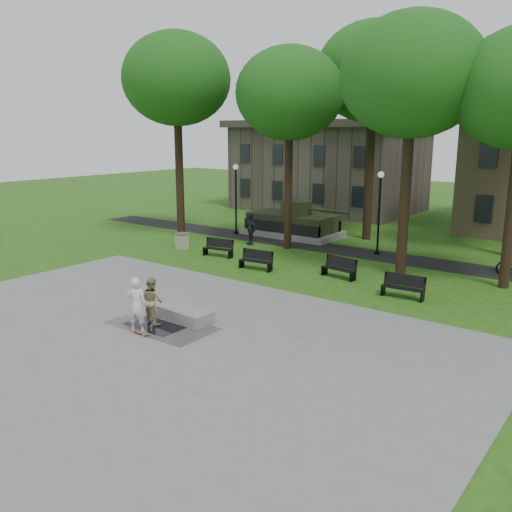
{
  "coord_description": "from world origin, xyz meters",
  "views": [
    {
      "loc": [
        13.42,
        -16.06,
        6.94
      ],
      "look_at": [
        -1.08,
        2.89,
        1.4
      ],
      "focal_mm": 38.0,
      "sensor_mm": 36.0,
      "label": 1
    }
  ],
  "objects_px": {
    "concrete_block": "(185,314)",
    "park_bench_0": "(219,247)",
    "friend_watching": "(152,301)",
    "skateboarder": "(137,305)",
    "trash_bin": "(182,241)"
  },
  "relations": [
    {
      "from": "concrete_block",
      "to": "friend_watching",
      "type": "bearing_deg",
      "value": -126.21
    },
    {
      "from": "friend_watching",
      "to": "park_bench_0",
      "type": "height_order",
      "value": "friend_watching"
    },
    {
      "from": "skateboarder",
      "to": "friend_watching",
      "type": "relative_size",
      "value": 1.14
    },
    {
      "from": "skateboarder",
      "to": "park_bench_0",
      "type": "bearing_deg",
      "value": -90.82
    },
    {
      "from": "skateboarder",
      "to": "park_bench_0",
      "type": "height_order",
      "value": "skateboarder"
    },
    {
      "from": "skateboarder",
      "to": "friend_watching",
      "type": "height_order",
      "value": "skateboarder"
    },
    {
      "from": "friend_watching",
      "to": "park_bench_0",
      "type": "relative_size",
      "value": 0.95
    },
    {
      "from": "park_bench_0",
      "to": "skateboarder",
      "type": "bearing_deg",
      "value": -70.14
    },
    {
      "from": "trash_bin",
      "to": "park_bench_0",
      "type": "bearing_deg",
      "value": -2.43
    },
    {
      "from": "concrete_block",
      "to": "park_bench_0",
      "type": "bearing_deg",
      "value": 124.47
    },
    {
      "from": "concrete_block",
      "to": "trash_bin",
      "type": "height_order",
      "value": "trash_bin"
    },
    {
      "from": "friend_watching",
      "to": "trash_bin",
      "type": "distance_m",
      "value": 12.98
    },
    {
      "from": "concrete_block",
      "to": "park_bench_0",
      "type": "relative_size",
      "value": 1.19
    },
    {
      "from": "friend_watching",
      "to": "trash_bin",
      "type": "relative_size",
      "value": 1.82
    },
    {
      "from": "park_bench_0",
      "to": "trash_bin",
      "type": "bearing_deg",
      "value": 169.89
    }
  ]
}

